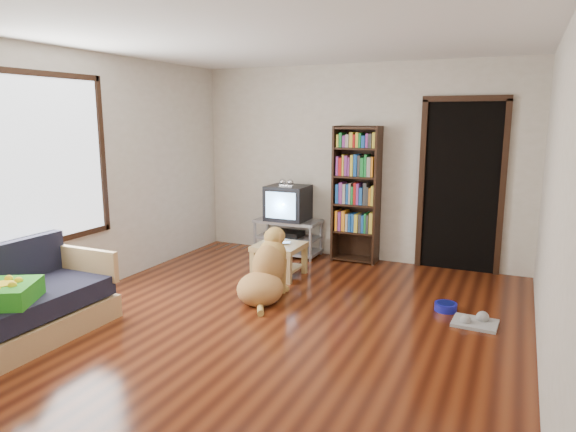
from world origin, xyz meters
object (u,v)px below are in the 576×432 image
at_px(green_cushion, 4,293).
at_px(tv_stand, 288,236).
at_px(coffee_table, 279,254).
at_px(dog_bowl, 446,307).
at_px(crt_tv, 289,202).
at_px(sofa, 7,315).
at_px(bookshelf, 356,187).
at_px(grey_rag, 475,323).
at_px(laptop, 278,244).
at_px(dog, 266,273).

relative_size(green_cushion, tv_stand, 0.53).
bearing_deg(coffee_table, dog_bowl, -9.64).
bearing_deg(crt_tv, tv_stand, -90.00).
relative_size(dog_bowl, coffee_table, 0.40).
height_order(sofa, coffee_table, sofa).
bearing_deg(bookshelf, grey_rag, -44.31).
bearing_deg(bookshelf, laptop, -120.41).
xyz_separation_m(green_cushion, coffee_table, (1.17, 2.78, -0.22)).
distance_m(green_cushion, dog, 2.44).
distance_m(dog_bowl, sofa, 4.05).
xyz_separation_m(sofa, coffee_table, (1.29, 2.68, 0.02)).
distance_m(tv_stand, dog, 1.80).
xyz_separation_m(bookshelf, sofa, (-1.92, -3.72, -0.74)).
distance_m(grey_rag, bookshelf, 2.55).
bearing_deg(dog_bowl, coffee_table, 170.36).
relative_size(crt_tv, coffee_table, 1.05).
height_order(dog_bowl, crt_tv, crt_tv).
height_order(tv_stand, dog, dog).
bearing_deg(bookshelf, green_cushion, -115.21).
height_order(laptop, tv_stand, tv_stand).
height_order(green_cushion, tv_stand, green_cushion).
xyz_separation_m(sofa, dog, (1.50, 1.91, 0.02)).
xyz_separation_m(dog_bowl, dog, (-1.80, -0.43, 0.24)).
bearing_deg(crt_tv, grey_rag, -30.81).
height_order(green_cushion, dog, dog).
height_order(coffee_table, dog, dog).
distance_m(dog_bowl, dog, 1.87).
distance_m(dog_bowl, tv_stand, 2.68).
bearing_deg(grey_rag, bookshelf, 135.69).
height_order(tv_stand, sofa, sofa).
relative_size(sofa, dog, 1.92).
bearing_deg(dog_bowl, tv_stand, 150.91).
relative_size(laptop, dog, 0.31).
height_order(green_cushion, laptop, green_cushion).
height_order(laptop, dog_bowl, laptop).
bearing_deg(sofa, dog, 51.74).
distance_m(green_cushion, grey_rag, 4.14).
xyz_separation_m(dog_bowl, tv_stand, (-2.33, 1.30, 0.23)).
distance_m(laptop, sofa, 2.95).
xyz_separation_m(green_cushion, tv_stand, (0.85, 3.73, -0.23)).
xyz_separation_m(bookshelf, coffee_table, (-0.63, -1.05, -0.72)).
height_order(green_cushion, dog_bowl, green_cushion).
bearing_deg(dog_bowl, bookshelf, 134.80).
height_order(green_cushion, grey_rag, green_cushion).
bearing_deg(bookshelf, sofa, -117.32).
relative_size(laptop, crt_tv, 0.50).
xyz_separation_m(coffee_table, dog, (0.21, -0.77, 0.00)).
bearing_deg(green_cushion, sofa, 112.09).
relative_size(tv_stand, crt_tv, 1.55).
distance_m(bookshelf, dog, 2.00).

